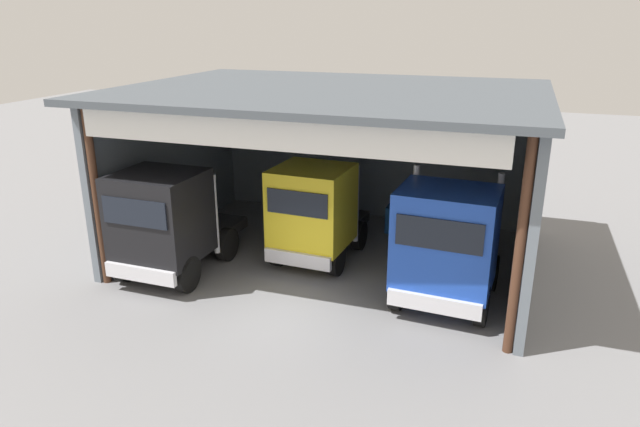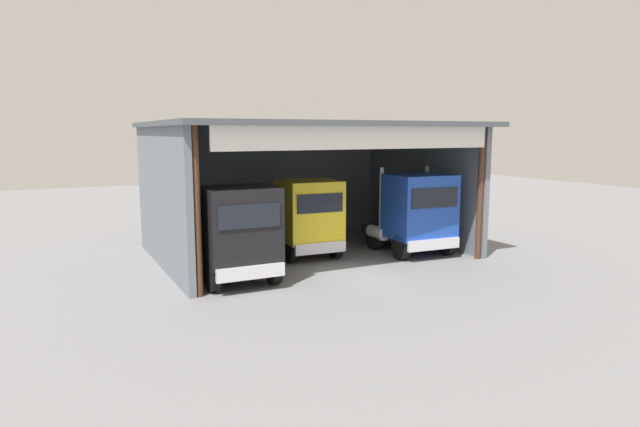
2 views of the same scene
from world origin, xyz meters
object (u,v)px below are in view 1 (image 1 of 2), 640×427
at_px(truck_blue_right_bay, 446,245).
at_px(truck_yellow_center_left_bay, 315,212).
at_px(tool_cart, 398,220).
at_px(oil_drum, 301,205).
at_px(truck_black_center_bay, 167,222).

bearing_deg(truck_blue_right_bay, truck_yellow_center_left_bay, -17.60).
distance_m(truck_yellow_center_left_bay, tool_cart, 4.27).
height_order(truck_blue_right_bay, oil_drum, truck_blue_right_bay).
distance_m(truck_black_center_bay, tool_cart, 8.60).
height_order(truck_black_center_bay, truck_blue_right_bay, truck_blue_right_bay).
bearing_deg(truck_yellow_center_left_bay, tool_cart, -117.15).
relative_size(truck_black_center_bay, truck_blue_right_bay, 1.08).
xyz_separation_m(truck_blue_right_bay, oil_drum, (-6.47, 5.79, -1.36)).
distance_m(oil_drum, tool_cart, 4.15).
xyz_separation_m(truck_yellow_center_left_bay, tool_cart, (2.05, 3.55, -1.21)).
bearing_deg(truck_blue_right_bay, truck_black_center_bay, 9.06).
height_order(truck_yellow_center_left_bay, tool_cart, truck_yellow_center_left_bay).
bearing_deg(tool_cart, truck_black_center_bay, -134.48).
height_order(truck_black_center_bay, oil_drum, truck_black_center_bay).
xyz_separation_m(oil_drum, tool_cart, (4.12, -0.55, 0.05)).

